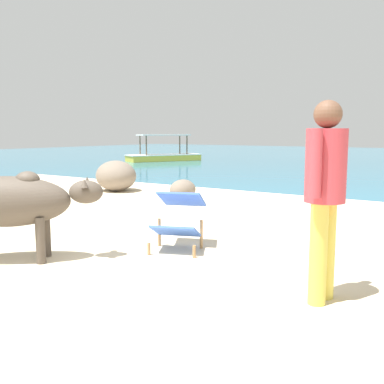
{
  "coord_description": "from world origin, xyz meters",
  "views": [
    {
      "loc": [
        3.23,
        -2.32,
        1.41
      ],
      "look_at": [
        -0.29,
        3.0,
        0.55
      ],
      "focal_mm": 41.57,
      "sensor_mm": 36.0,
      "label": 1
    }
  ],
  "objects_px": {
    "deck_chair_far": "(179,216)",
    "person_standing": "(325,186)",
    "boat_yellow": "(164,155)",
    "cow": "(10,202)"
  },
  "relations": [
    {
      "from": "cow",
      "to": "deck_chair_far",
      "type": "distance_m",
      "value": 1.86
    },
    {
      "from": "cow",
      "to": "boat_yellow",
      "type": "xyz_separation_m",
      "value": [
        -8.99,
        14.56,
        -0.39
      ]
    },
    {
      "from": "person_standing",
      "to": "boat_yellow",
      "type": "bearing_deg",
      "value": -45.23
    },
    {
      "from": "deck_chair_far",
      "to": "person_standing",
      "type": "bearing_deg",
      "value": 48.13
    },
    {
      "from": "cow",
      "to": "person_standing",
      "type": "bearing_deg",
      "value": -27.44
    },
    {
      "from": "cow",
      "to": "deck_chair_far",
      "type": "bearing_deg",
      "value": 9.91
    },
    {
      "from": "person_standing",
      "to": "deck_chair_far",
      "type": "bearing_deg",
      "value": -16.8
    },
    {
      "from": "cow",
      "to": "deck_chair_far",
      "type": "xyz_separation_m",
      "value": [
        1.19,
        1.41,
        -0.25
      ]
    },
    {
      "from": "deck_chair_far",
      "to": "boat_yellow",
      "type": "height_order",
      "value": "boat_yellow"
    },
    {
      "from": "deck_chair_far",
      "to": "person_standing",
      "type": "distance_m",
      "value": 2.13
    }
  ]
}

